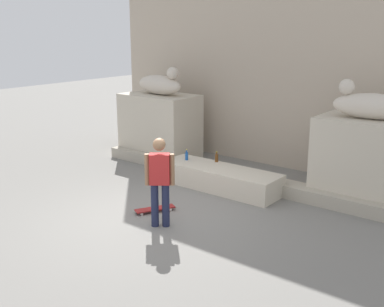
# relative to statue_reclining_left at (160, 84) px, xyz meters

# --- Properties ---
(ground_plane) EXTENTS (40.00, 40.00, 0.00)m
(ground_plane) POSITION_rel_statue_reclining_left_xyz_m (2.84, -3.40, -2.05)
(ground_plane) COLOR slate
(facade_wall) EXTENTS (10.25, 0.60, 6.77)m
(facade_wall) POSITION_rel_statue_reclining_left_xyz_m (2.84, 1.49, 1.33)
(facade_wall) COLOR #B8A894
(facade_wall) RESTS_ON ground_plane
(pedestal_left) EXTENTS (2.07, 1.27, 1.77)m
(pedestal_left) POSITION_rel_statue_reclining_left_xyz_m (-0.04, 0.00, -1.17)
(pedestal_left) COLOR beige
(pedestal_left) RESTS_ON ground_plane
(pedestal_right) EXTENTS (2.07, 1.27, 1.77)m
(pedestal_right) POSITION_rel_statue_reclining_left_xyz_m (5.71, 0.00, -1.17)
(pedestal_right) COLOR beige
(pedestal_right) RESTS_ON ground_plane
(statue_reclining_left) EXTENTS (1.66, 0.77, 0.78)m
(statue_reclining_left) POSITION_rel_statue_reclining_left_xyz_m (0.00, 0.00, 0.00)
(statue_reclining_left) COLOR beige
(statue_reclining_left) RESTS_ON pedestal_left
(statue_reclining_right) EXTENTS (1.67, 0.82, 0.78)m
(statue_reclining_right) POSITION_rel_statue_reclining_left_xyz_m (5.67, -0.00, 0.00)
(statue_reclining_right) COLOR beige
(statue_reclining_right) RESTS_ON pedestal_right
(ledge_block) EXTENTS (2.84, 0.89, 0.49)m
(ledge_block) POSITION_rel_statue_reclining_left_xyz_m (2.84, -1.19, -1.81)
(ledge_block) COLOR beige
(ledge_block) RESTS_ON ground_plane
(skater) EXTENTS (0.45, 0.38, 1.67)m
(skater) POSITION_rel_statue_reclining_left_xyz_m (3.17, -3.59, -1.13)
(skater) COLOR #1E233F
(skater) RESTS_ON ground_plane
(skateboard) EXTENTS (0.55, 0.80, 0.08)m
(skateboard) POSITION_rel_statue_reclining_left_xyz_m (2.63, -3.14, -1.98)
(skateboard) COLOR maroon
(skateboard) RESTS_ON ground_plane
(bottle_brown) EXTENTS (0.08, 0.08, 0.25)m
(bottle_brown) POSITION_rel_statue_reclining_left_xyz_m (2.49, -0.84, -1.46)
(bottle_brown) COLOR #593314
(bottle_brown) RESTS_ON ledge_block
(bottle_blue) EXTENTS (0.07, 0.07, 0.26)m
(bottle_blue) POSITION_rel_statue_reclining_left_xyz_m (1.83, -1.14, -1.46)
(bottle_blue) COLOR #194C99
(bottle_blue) RESTS_ON ledge_block
(stair_step) EXTENTS (7.82, 0.50, 0.28)m
(stair_step) POSITION_rel_statue_reclining_left_xyz_m (2.84, -0.65, -1.91)
(stair_step) COLOR #A9A08F
(stair_step) RESTS_ON ground_plane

